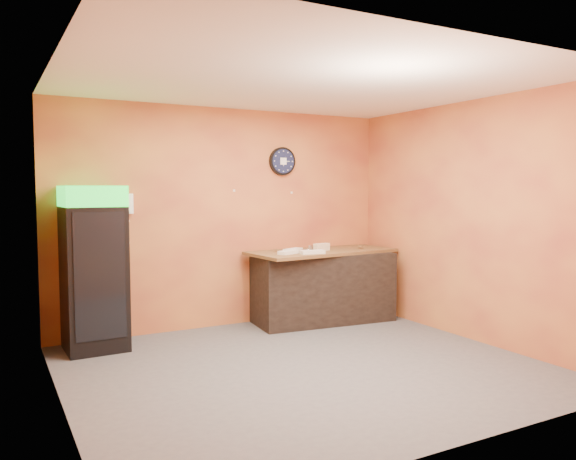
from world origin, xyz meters
TOP-DOWN VIEW (x-y plane):
  - floor at (0.00, 0.00)m, footprint 4.50×4.50m
  - back_wall at (0.00, 2.00)m, footprint 4.50×0.02m
  - left_wall at (-2.25, 0.00)m, footprint 0.02×4.00m
  - right_wall at (2.25, 0.00)m, footprint 0.02×4.00m
  - ceiling at (0.00, 0.00)m, footprint 4.50×4.00m
  - beverage_cooler at (-1.72, 1.61)m, footprint 0.65×0.66m
  - prep_counter at (1.19, 1.59)m, footprint 1.90×0.99m
  - wall_clock at (0.80, 1.97)m, footprint 0.38×0.06m
  - wall_phone at (-1.28, 1.95)m, footprint 0.13×0.11m
  - butcher_paper at (1.19, 1.59)m, footprint 2.04×1.03m
  - sub_roll_stack at (1.15, 1.54)m, footprint 0.24×0.12m
  - wrapped_sandwich_left at (0.60, 1.42)m, footprint 0.32×0.22m
  - wrapped_sandwich_mid at (0.87, 1.30)m, footprint 0.32×0.16m
  - wrapped_sandwich_right at (0.76, 1.62)m, footprint 0.31×0.23m
  - kitchen_tool at (1.03, 1.63)m, footprint 0.07×0.07m

SIDE VIEW (x-z plane):
  - floor at x=0.00m, z-range 0.00..0.00m
  - prep_counter at x=1.19m, z-range 0.00..0.92m
  - beverage_cooler at x=-1.72m, z-range -0.02..1.79m
  - butcher_paper at x=1.19m, z-range 0.92..0.96m
  - wrapped_sandwich_right at x=0.76m, z-range 0.96..1.00m
  - wrapped_sandwich_left at x=0.60m, z-range 0.96..1.00m
  - wrapped_sandwich_mid at x=0.87m, z-range 0.96..1.00m
  - kitchen_tool at x=1.03m, z-range 0.96..1.02m
  - sub_roll_stack at x=1.15m, z-range 0.96..1.05m
  - back_wall at x=0.00m, z-range 0.00..2.80m
  - left_wall at x=-2.25m, z-range 0.00..2.80m
  - right_wall at x=2.25m, z-range 0.00..2.80m
  - wall_phone at x=-1.28m, z-range 1.48..1.72m
  - wall_clock at x=0.80m, z-range 1.95..2.33m
  - ceiling at x=0.00m, z-range 2.79..2.81m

